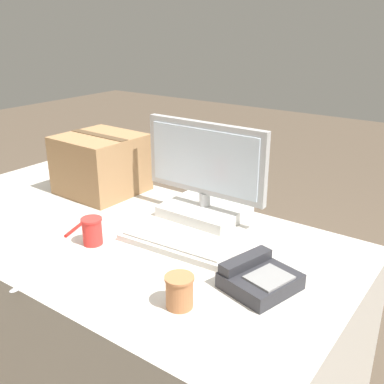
{
  "coord_description": "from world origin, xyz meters",
  "views": [
    {
      "loc": [
        1.13,
        -1.05,
        1.45
      ],
      "look_at": [
        0.25,
        0.17,
        0.87
      ],
      "focal_mm": 42.0,
      "sensor_mm": 36.0,
      "label": 1
    }
  ],
  "objects": [
    {
      "name": "cardboard_box",
      "position": [
        -0.31,
        0.26,
        0.85
      ],
      "size": [
        0.34,
        0.33,
        0.26
      ],
      "rotation": [
        0.0,
        0.0,
        -0.03
      ],
      "color": "#9E754C",
      "rests_on": "office_desk"
    },
    {
      "name": "spoon",
      "position": [
        0.07,
        -0.41,
        0.72
      ],
      "size": [
        0.02,
        0.17,
        0.0
      ],
      "rotation": [
        0.0,
        0.0,
        4.68
      ],
      "color": "#B2B2B7",
      "rests_on": "office_desk"
    },
    {
      "name": "paper_cup_left",
      "position": [
        0.04,
        -0.12,
        0.77
      ],
      "size": [
        0.07,
        0.07,
        0.1
      ],
      "color": "red",
      "rests_on": "office_desk"
    },
    {
      "name": "monitor",
      "position": [
        0.22,
        0.3,
        0.87
      ],
      "size": [
        0.52,
        0.25,
        0.38
      ],
      "color": "white",
      "rests_on": "office_desk"
    },
    {
      "name": "paper_cup_right",
      "position": [
        0.5,
        -0.24,
        0.76
      ],
      "size": [
        0.08,
        0.08,
        0.09
      ],
      "color": "#BC7547",
      "rests_on": "office_desk"
    },
    {
      "name": "ground_plane",
      "position": [
        0.0,
        0.0,
        0.0
      ],
      "size": [
        12.0,
        12.0,
        0.0
      ],
      "primitive_type": "plane",
      "color": "brown"
    },
    {
      "name": "desk_phone",
      "position": [
        0.63,
        -0.03,
        0.75
      ],
      "size": [
        0.22,
        0.23,
        0.08
      ],
      "rotation": [
        0.0,
        0.0,
        -0.26
      ],
      "color": "#2D2D33",
      "rests_on": "office_desk"
    },
    {
      "name": "keyboard",
      "position": [
        0.29,
        0.03,
        0.73
      ],
      "size": [
        0.42,
        0.18,
        0.03
      ],
      "rotation": [
        0.0,
        0.0,
        0.06
      ],
      "color": "beige",
      "rests_on": "office_desk"
    },
    {
      "name": "office_desk",
      "position": [
        0.0,
        0.0,
        0.36
      ],
      "size": [
        1.8,
        0.9,
        0.72
      ],
      "color": "beige",
      "rests_on": "ground_plane"
    },
    {
      "name": "pen_marker",
      "position": [
        -0.1,
        -0.08,
        0.72
      ],
      "size": [
        0.06,
        0.14,
        0.01
      ],
      "rotation": [
        0.0,
        0.0,
        1.9
      ],
      "color": "red",
      "rests_on": "office_desk"
    }
  ]
}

